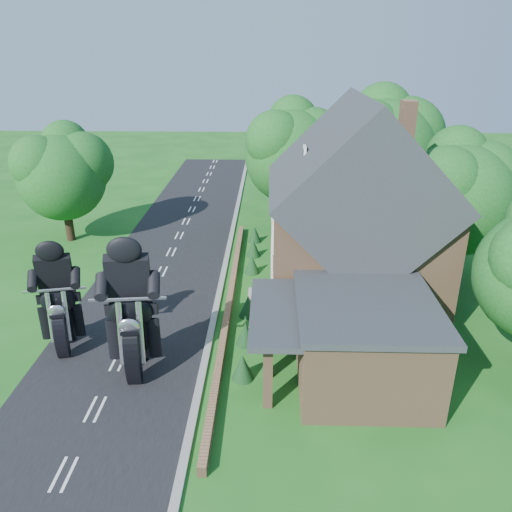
{
  "coord_description": "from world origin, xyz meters",
  "views": [
    {
      "loc": [
        6.3,
        -17.4,
        12.3
      ],
      "look_at": [
        5.66,
        4.94,
        2.8
      ],
      "focal_mm": 35.0,
      "sensor_mm": 36.0,
      "label": 1
    }
  ],
  "objects_px": {
    "house": "(355,220)",
    "motorcycle_follow": "(65,334)",
    "annex": "(360,340)",
    "motorcycle_lead": "(137,353)",
    "garden_wall": "(229,302)"
  },
  "relations": [
    {
      "from": "motorcycle_lead",
      "to": "garden_wall",
      "type": "bearing_deg",
      "value": -126.37
    },
    {
      "from": "motorcycle_follow",
      "to": "motorcycle_lead",
      "type": "bearing_deg",
      "value": 143.82
    },
    {
      "from": "garden_wall",
      "to": "motorcycle_lead",
      "type": "xyz_separation_m",
      "value": [
        -3.28,
        -5.67,
        0.69
      ]
    },
    {
      "from": "annex",
      "to": "motorcycle_lead",
      "type": "relative_size",
      "value": 3.68
    },
    {
      "from": "annex",
      "to": "motorcycle_lead",
      "type": "distance_m",
      "value": 8.89
    },
    {
      "from": "house",
      "to": "motorcycle_follow",
      "type": "bearing_deg",
      "value": -158.54
    },
    {
      "from": "motorcycle_follow",
      "to": "house",
      "type": "bearing_deg",
      "value": -170.91
    },
    {
      "from": "house",
      "to": "motorcycle_follow",
      "type": "relative_size",
      "value": 6.19
    },
    {
      "from": "motorcycle_lead",
      "to": "motorcycle_follow",
      "type": "height_order",
      "value": "motorcycle_lead"
    },
    {
      "from": "motorcycle_follow",
      "to": "garden_wall",
      "type": "bearing_deg",
      "value": -161.25
    },
    {
      "from": "house",
      "to": "motorcycle_follow",
      "type": "distance_m",
      "value": 14.42
    },
    {
      "from": "garden_wall",
      "to": "house",
      "type": "distance_m",
      "value": 7.52
    },
    {
      "from": "garden_wall",
      "to": "motorcycle_follow",
      "type": "bearing_deg",
      "value": -148.88
    },
    {
      "from": "annex",
      "to": "motorcycle_lead",
      "type": "xyz_separation_m",
      "value": [
        -8.85,
        0.13,
        -0.88
      ]
    },
    {
      "from": "annex",
      "to": "motorcycle_follow",
      "type": "relative_size",
      "value": 4.26
    }
  ]
}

